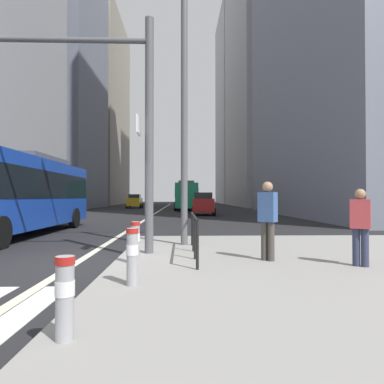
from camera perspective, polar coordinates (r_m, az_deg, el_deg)
ground_plane at (r=28.58m, az=-6.78°, el=-3.97°), size 160.00×160.00×0.00m
median_island at (r=8.15m, az=20.36°, el=-11.35°), size 9.00×10.00×0.15m
lane_centre_line at (r=38.54m, az=-5.48°, el=-3.14°), size 0.20×80.00×0.01m
office_tower_left_mid at (r=54.27m, az=-22.53°, el=16.03°), size 12.62×16.31×34.49m
office_tower_left_far at (r=76.99m, az=-16.03°, el=12.83°), size 11.46×23.05×39.39m
office_tower_right_mid at (r=65.57m, az=12.07°, el=22.30°), size 10.88×23.35×54.60m
office_tower_right_far at (r=87.57m, az=8.05°, el=13.64°), size 10.30×19.77×46.85m
city_bus_blue_oncoming at (r=15.44m, az=-27.25°, el=0.25°), size 2.73×11.02×3.40m
city_bus_red_receding at (r=41.47m, az=-1.07°, el=-0.45°), size 2.76×10.72×3.40m
city_bus_red_distant at (r=61.65m, az=-1.37°, el=-0.57°), size 2.81×10.79×3.40m
car_oncoming_mid at (r=48.80m, az=-9.55°, el=-1.49°), size 2.10×4.45×1.94m
car_receding_near at (r=50.88m, az=0.36°, el=-1.47°), size 2.06×4.49×1.94m
car_receding_far at (r=29.56m, az=1.89°, el=-1.95°), size 2.20×4.16×1.94m
traffic_signal_gantry at (r=9.54m, az=-21.35°, el=14.87°), size 6.73×0.65×6.00m
street_lamp_post at (r=10.81m, az=-1.31°, el=19.26°), size 5.50×0.32×8.00m
bollard_front at (r=3.74m, az=-20.51°, el=-15.60°), size 0.20×0.20×0.83m
bollard_left at (r=5.65m, az=-9.97°, el=-10.11°), size 0.20×0.20×0.92m
bollard_right at (r=7.42m, az=-9.45°, el=-7.98°), size 0.20×0.20×0.89m
pedestrian_railing at (r=8.37m, az=0.37°, el=-5.79°), size 0.06×3.39×0.98m
pedestrian_waiting at (r=7.82m, az=12.54°, el=-4.00°), size 0.45×0.43×1.76m
pedestrian_walking at (r=7.81m, az=26.35°, el=-4.77°), size 0.45×0.40×1.59m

